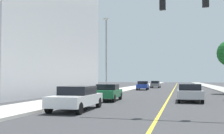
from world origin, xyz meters
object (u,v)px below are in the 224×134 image
object	(u,v)px
street_lamp	(106,52)
car_white	(77,98)
car_green	(108,92)
car_blue	(143,85)
car_silver	(190,92)
car_gray	(156,84)

from	to	relation	value
street_lamp	car_white	xyz separation A→B (m)	(2.04, -13.50, -4.12)
car_green	car_blue	bearing A→B (deg)	-91.97
street_lamp	car_green	size ratio (longest dim) A/B	2.14
car_silver	car_blue	bearing A→B (deg)	107.19
car_silver	car_blue	xyz separation A→B (m)	(-6.80, 21.28, 0.01)
street_lamp	car_silver	size ratio (longest dim) A/B	2.01
street_lamp	car_gray	size ratio (longest dim) A/B	2.10
car_white	car_silver	xyz separation A→B (m)	(6.70, 7.70, 0.01)
car_gray	street_lamp	bearing A→B (deg)	-95.50
car_white	car_blue	distance (m)	28.98
street_lamp	car_white	bearing A→B (deg)	-81.39
street_lamp	car_blue	bearing A→B (deg)	82.83
car_white	car_blue	size ratio (longest dim) A/B	1.11
car_green	car_gray	world-z (taller)	car_gray
car_silver	car_blue	distance (m)	22.34
street_lamp	car_gray	bearing A→B (deg)	83.25
car_gray	car_blue	xyz separation A→B (m)	(-1.16, -10.78, 0.02)
car_green	car_white	bearing A→B (deg)	87.59
car_green	car_silver	world-z (taller)	car_silver
car_silver	street_lamp	bearing A→B (deg)	145.94
car_green	car_gray	distance (m)	32.98
car_green	car_blue	world-z (taller)	car_blue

